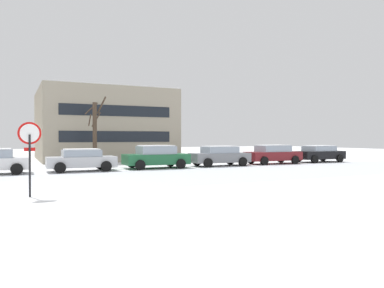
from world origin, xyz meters
name	(u,v)px	position (x,y,z in m)	size (l,w,h in m)	color
ground_plane	(55,191)	(0.00, 0.00, 0.00)	(120.00, 120.00, 0.00)	white
road_surface	(48,182)	(0.00, 3.10, 0.00)	(80.00, 8.19, 0.00)	silver
stop_sign	(30,144)	(-0.93, -1.22, 1.80)	(0.76, 0.14, 2.56)	black
parked_car_silver	(81,160)	(2.30, 8.20, 0.71)	(4.05, 2.09, 1.36)	silver
parked_car_green	(156,157)	(7.15, 8.33, 0.78)	(4.29, 2.20, 1.54)	#1E6038
parked_car_gray	(220,156)	(12.00, 8.27, 0.74)	(4.34, 2.04, 1.44)	slate
parked_car_maroon	(273,154)	(16.85, 8.38, 0.76)	(4.48, 2.05, 1.48)	maroon
parked_car_black	(319,153)	(21.70, 8.45, 0.72)	(4.20, 2.20, 1.40)	black
tree_far_mid	(95,131)	(3.96, 12.51, 2.51)	(1.45, 1.20, 5.05)	#423326
building_far_right	(102,125)	(6.34, 21.21, 3.24)	(11.52, 11.87, 6.49)	#9E937F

